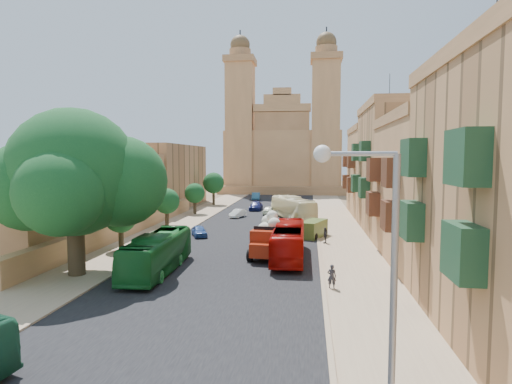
% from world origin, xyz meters
% --- Properties ---
extents(ground, '(260.00, 260.00, 0.00)m').
position_xyz_m(ground, '(0.00, 0.00, 0.00)').
color(ground, brown).
extents(road_surface, '(14.00, 140.00, 0.01)m').
position_xyz_m(road_surface, '(0.00, 30.00, 0.01)').
color(road_surface, black).
rests_on(road_surface, ground).
extents(sidewalk_east, '(5.00, 140.00, 0.01)m').
position_xyz_m(sidewalk_east, '(9.50, 30.00, 0.01)').
color(sidewalk_east, tan).
rests_on(sidewalk_east, ground).
extents(sidewalk_west, '(5.00, 140.00, 0.01)m').
position_xyz_m(sidewalk_west, '(-9.50, 30.00, 0.01)').
color(sidewalk_west, tan).
rests_on(sidewalk_west, ground).
extents(kerb_east, '(0.25, 140.00, 0.12)m').
position_xyz_m(kerb_east, '(7.00, 30.00, 0.06)').
color(kerb_east, tan).
rests_on(kerb_east, ground).
extents(kerb_west, '(0.25, 140.00, 0.12)m').
position_xyz_m(kerb_west, '(-7.00, 30.00, 0.06)').
color(kerb_west, tan).
rests_on(kerb_west, ground).
extents(townhouse_b, '(9.00, 14.00, 14.90)m').
position_xyz_m(townhouse_b, '(15.95, 11.00, 5.66)').
color(townhouse_b, '#AC7A4D').
rests_on(townhouse_b, ground).
extents(townhouse_c, '(9.00, 14.00, 17.40)m').
position_xyz_m(townhouse_c, '(15.95, 25.00, 6.91)').
color(townhouse_c, tan).
rests_on(townhouse_c, ground).
extents(townhouse_d, '(9.00, 14.00, 15.90)m').
position_xyz_m(townhouse_d, '(15.95, 39.00, 6.16)').
color(townhouse_d, '#AC7A4D').
rests_on(townhouse_d, ground).
extents(west_wall, '(1.00, 40.00, 1.80)m').
position_xyz_m(west_wall, '(-12.50, 20.00, 0.90)').
color(west_wall, '#AC7A4D').
rests_on(west_wall, ground).
extents(west_building_low, '(10.00, 28.00, 8.40)m').
position_xyz_m(west_building_low, '(-18.00, 18.00, 4.20)').
color(west_building_low, '#986A42').
rests_on(west_building_low, ground).
extents(west_building_mid, '(10.00, 22.00, 10.00)m').
position_xyz_m(west_building_mid, '(-18.00, 44.00, 5.00)').
color(west_building_mid, tan).
rests_on(west_building_mid, ground).
extents(church, '(28.00, 22.50, 36.30)m').
position_xyz_m(church, '(-0.00, 78.61, 9.52)').
color(church, '#AC7A4D').
rests_on(church, ground).
extents(ficus_tree, '(11.23, 10.34, 11.23)m').
position_xyz_m(ficus_tree, '(-9.40, 4.01, 6.64)').
color(ficus_tree, '#3A2E1D').
rests_on(ficus_tree, ground).
extents(street_tree_a, '(2.75, 2.75, 4.24)m').
position_xyz_m(street_tree_a, '(-10.00, 12.00, 2.82)').
color(street_tree_a, '#3A2E1D').
rests_on(street_tree_a, ground).
extents(street_tree_b, '(2.91, 2.91, 4.47)m').
position_xyz_m(street_tree_b, '(-10.00, 24.00, 2.98)').
color(street_tree_b, '#3A2E1D').
rests_on(street_tree_b, ground).
extents(street_tree_c, '(2.84, 2.84, 4.37)m').
position_xyz_m(street_tree_c, '(-10.00, 36.00, 2.92)').
color(street_tree_c, '#3A2E1D').
rests_on(street_tree_c, ground).
extents(street_tree_d, '(3.58, 3.58, 5.50)m').
position_xyz_m(street_tree_d, '(-10.00, 48.00, 3.69)').
color(street_tree_d, '#3A2E1D').
rests_on(street_tree_d, ground).
extents(streetlamp, '(2.11, 0.44, 8.22)m').
position_xyz_m(streetlamp, '(7.72, -12.00, 5.20)').
color(streetlamp, gray).
rests_on(streetlamp, ground).
extents(red_truck, '(3.09, 6.35, 3.58)m').
position_xyz_m(red_truck, '(2.95, 11.30, 1.57)').
color(red_truck, '#9A220B').
rests_on(red_truck, ground).
extents(olive_pickup, '(3.08, 4.37, 1.66)m').
position_xyz_m(olive_pickup, '(6.50, 20.00, 0.81)').
color(olive_pickup, '#485D23').
rests_on(olive_pickup, ground).
extents(bus_green_north, '(2.59, 9.84, 2.72)m').
position_xyz_m(bus_green_north, '(-4.27, 5.27, 1.36)').
color(bus_green_north, '#166525').
rests_on(bus_green_north, ground).
extents(bus_red_east, '(2.44, 9.98, 2.77)m').
position_xyz_m(bus_red_east, '(4.53, 10.37, 1.39)').
color(bus_red_east, '#B60C07').
rests_on(bus_red_east, ground).
extents(bus_cream_east, '(6.43, 10.51, 2.90)m').
position_xyz_m(bus_cream_east, '(4.00, 32.67, 1.45)').
color(bus_cream_east, '#FFEFBC').
rests_on(bus_cream_east, ground).
extents(car_blue_a, '(2.48, 3.47, 1.10)m').
position_xyz_m(car_blue_a, '(-4.89, 18.87, 0.55)').
color(car_blue_a, '#2E54A0').
rests_on(car_blue_a, ground).
extents(car_white_a, '(2.06, 3.49, 1.09)m').
position_xyz_m(car_white_a, '(-3.33, 33.12, 0.54)').
color(car_white_a, white).
rests_on(car_white_a, ground).
extents(car_cream, '(3.23, 5.21, 1.35)m').
position_xyz_m(car_cream, '(5.00, 23.99, 0.67)').
color(car_cream, tan).
rests_on(car_cream, ground).
extents(car_dkblue, '(1.81, 4.32, 1.25)m').
position_xyz_m(car_dkblue, '(-1.91, 41.30, 0.62)').
color(car_dkblue, '#111751').
rests_on(car_dkblue, ground).
extents(car_white_b, '(1.82, 3.71, 1.22)m').
position_xyz_m(car_white_b, '(0.57, 36.36, 0.61)').
color(car_white_b, white).
rests_on(car_white_b, ground).
extents(car_blue_b, '(1.77, 4.25, 1.37)m').
position_xyz_m(car_blue_b, '(-3.92, 57.31, 0.68)').
color(car_blue_b, teal).
rests_on(car_blue_b, ground).
extents(pedestrian_a, '(0.58, 0.42, 1.48)m').
position_xyz_m(pedestrian_a, '(7.50, 3.03, 0.74)').
color(pedestrian_a, '#2B292E').
rests_on(pedestrian_a, ground).
extents(pedestrian_c, '(0.42, 0.90, 1.49)m').
position_xyz_m(pedestrian_c, '(7.61, 16.92, 0.74)').
color(pedestrian_c, '#3A393B').
rests_on(pedestrian_c, ground).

